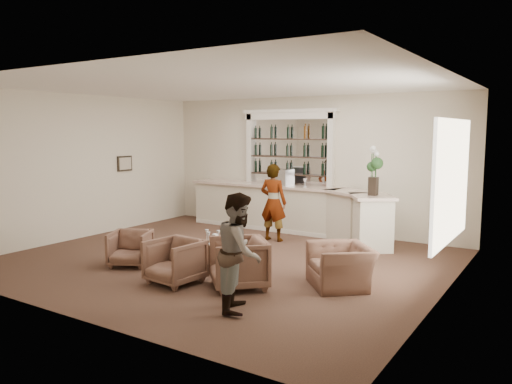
# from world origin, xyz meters

# --- Properties ---
(ground) EXTENTS (8.00, 8.00, 0.00)m
(ground) POSITION_xyz_m (0.00, 0.00, 0.00)
(ground) COLOR brown
(ground) RESTS_ON ground
(room_shell) EXTENTS (8.04, 7.02, 3.32)m
(room_shell) POSITION_xyz_m (0.16, 0.71, 2.34)
(room_shell) COLOR beige
(room_shell) RESTS_ON ground
(bar_counter) EXTENTS (5.72, 1.80, 1.14)m
(bar_counter) POSITION_xyz_m (-0.16, 3.00, 0.57)
(bar_counter) COLOR beige
(bar_counter) RESTS_ON ground
(back_bar_alcove) EXTENTS (2.64, 0.25, 3.00)m
(back_bar_alcove) POSITION_xyz_m (-0.50, 3.41, 2.03)
(back_bar_alcove) COLOR white
(back_bar_alcove) RESTS_ON ground
(cocktail_table) EXTENTS (0.60, 0.60, 0.50)m
(cocktail_table) POSITION_xyz_m (0.19, -0.66, 0.25)
(cocktail_table) COLOR #4F3522
(cocktail_table) RESTS_ON ground
(sommelier) EXTENTS (0.65, 0.44, 1.74)m
(sommelier) POSITION_xyz_m (-0.09, 1.98, 0.87)
(sommelier) COLOR gray
(sommelier) RESTS_ON ground
(guest) EXTENTS (0.91, 0.99, 1.64)m
(guest) POSITION_xyz_m (1.74, -2.03, 0.82)
(guest) COLOR gray
(guest) RESTS_ON ground
(armchair_left) EXTENTS (0.94, 0.95, 0.65)m
(armchair_left) POSITION_xyz_m (-1.23, -1.25, 0.32)
(armchair_left) COLOR brown
(armchair_left) RESTS_ON ground
(armchair_center) EXTENTS (0.85, 0.87, 0.73)m
(armchair_center) POSITION_xyz_m (0.18, -1.62, 0.36)
(armchair_center) COLOR brown
(armchair_center) RESTS_ON ground
(armchair_right) EXTENTS (1.21, 1.21, 0.79)m
(armchair_right) POSITION_xyz_m (1.18, -1.24, 0.40)
(armchair_right) COLOR brown
(armchair_right) RESTS_ON ground
(armchair_far) EXTENTS (1.34, 1.36, 0.66)m
(armchair_far) POSITION_xyz_m (2.51, -0.32, 0.33)
(armchair_far) COLOR brown
(armchair_far) RESTS_ON ground
(espresso_machine) EXTENTS (0.50, 0.43, 0.40)m
(espresso_machine) POSITION_xyz_m (-0.44, 3.02, 1.34)
(espresso_machine) COLOR #B7B8BC
(espresso_machine) RESTS_ON bar_counter
(flower_vase) EXTENTS (0.27, 0.27, 1.01)m
(flower_vase) POSITION_xyz_m (2.08, 2.36, 1.71)
(flower_vase) COLOR black
(flower_vase) RESTS_ON bar_counter
(wine_glass_bar_left) EXTENTS (0.07, 0.07, 0.21)m
(wine_glass_bar_left) POSITION_xyz_m (0.20, 2.93, 1.25)
(wine_glass_bar_left) COLOR white
(wine_glass_bar_left) RESTS_ON bar_counter
(wine_glass_bar_right) EXTENTS (0.07, 0.07, 0.21)m
(wine_glass_bar_right) POSITION_xyz_m (0.20, 2.98, 1.25)
(wine_glass_bar_right) COLOR white
(wine_glass_bar_right) RESTS_ON bar_counter
(wine_glass_tbl_a) EXTENTS (0.07, 0.07, 0.21)m
(wine_glass_tbl_a) POSITION_xyz_m (0.07, -0.63, 0.60)
(wine_glass_tbl_a) COLOR white
(wine_glass_tbl_a) RESTS_ON cocktail_table
(wine_glass_tbl_b) EXTENTS (0.07, 0.07, 0.21)m
(wine_glass_tbl_b) POSITION_xyz_m (0.29, -0.58, 0.60)
(wine_glass_tbl_b) COLOR white
(wine_glass_tbl_b) RESTS_ON cocktail_table
(wine_glass_tbl_c) EXTENTS (0.07, 0.07, 0.21)m
(wine_glass_tbl_c) POSITION_xyz_m (0.23, -0.79, 0.60)
(wine_glass_tbl_c) COLOR white
(wine_glass_tbl_c) RESTS_ON cocktail_table
(napkin_holder) EXTENTS (0.08, 0.08, 0.12)m
(napkin_holder) POSITION_xyz_m (0.17, -0.52, 0.56)
(napkin_holder) COLOR white
(napkin_holder) RESTS_ON cocktail_table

